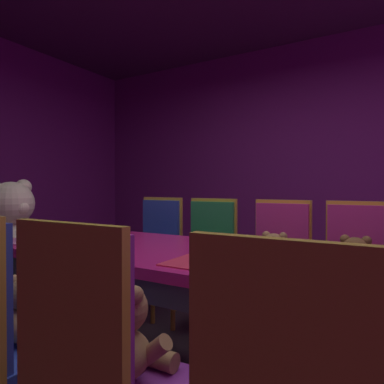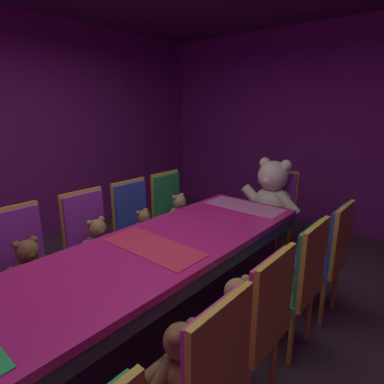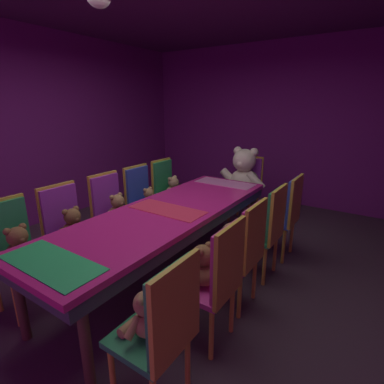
% 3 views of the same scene
% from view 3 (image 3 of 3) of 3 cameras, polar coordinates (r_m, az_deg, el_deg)
% --- Properties ---
extents(ground_plane, '(7.90, 7.90, 0.00)m').
position_cam_3_polar(ground_plane, '(3.27, -4.46, -15.71)').
color(ground_plane, '#3F2D38').
extents(wall_back, '(5.20, 0.12, 2.80)m').
position_cam_3_polar(wall_back, '(5.64, 16.07, 12.47)').
color(wall_back, '#721E72').
rests_on(wall_back, ground_plane).
extents(wall_left, '(0.12, 6.40, 2.80)m').
position_cam_3_polar(wall_left, '(4.85, -30.35, 10.30)').
color(wall_left, '#721E72').
rests_on(wall_left, ground_plane).
extents(banquet_table, '(0.90, 2.89, 0.75)m').
position_cam_3_polar(banquet_table, '(2.97, -4.74, -4.97)').
color(banquet_table, '#C61E72').
rests_on(banquet_table, ground_plane).
extents(chair_left_0, '(0.42, 0.41, 0.98)m').
position_cam_3_polar(chair_left_0, '(3.01, -31.56, -8.44)').
color(chair_left_0, '#268C4C').
rests_on(chair_left_0, ground_plane).
extents(teddy_left_0, '(0.27, 0.35, 0.33)m').
position_cam_3_polar(teddy_left_0, '(2.89, -30.30, -9.22)').
color(teddy_left_0, brown).
rests_on(teddy_left_0, chair_left_0).
extents(chair_left_1, '(0.42, 0.41, 0.98)m').
position_cam_3_polar(chair_left_1, '(3.26, -23.31, -5.46)').
color(chair_left_1, purple).
rests_on(chair_left_1, ground_plane).
extents(teddy_left_1, '(0.27, 0.34, 0.32)m').
position_cam_3_polar(teddy_left_1, '(3.15, -21.82, -6.08)').
color(teddy_left_1, brown).
rests_on(teddy_left_1, chair_left_1).
extents(chair_left_2, '(0.42, 0.41, 0.98)m').
position_cam_3_polar(chair_left_2, '(3.59, -15.60, -2.71)').
color(chair_left_2, purple).
rests_on(chair_left_2, ground_plane).
extents(teddy_left_2, '(0.26, 0.33, 0.31)m').
position_cam_3_polar(teddy_left_2, '(3.49, -14.01, -3.22)').
color(teddy_left_2, '#9E7247').
rests_on(teddy_left_2, chair_left_2).
extents(chair_left_3, '(0.42, 0.41, 0.98)m').
position_cam_3_polar(chair_left_3, '(3.92, -9.82, -0.67)').
color(chair_left_3, '#2D47B2').
rests_on(chair_left_3, ground_plane).
extents(teddy_left_3, '(0.22, 0.28, 0.26)m').
position_cam_3_polar(teddy_left_3, '(3.84, -8.25, -1.38)').
color(teddy_left_3, '#9E7247').
rests_on(teddy_left_3, chair_left_3).
extents(chair_left_4, '(0.42, 0.41, 0.98)m').
position_cam_3_polar(chair_left_4, '(4.31, -5.08, 1.08)').
color(chair_left_4, '#268C4C').
rests_on(chair_left_4, ground_plane).
extents(teddy_left_4, '(0.25, 0.33, 0.31)m').
position_cam_3_polar(teddy_left_4, '(4.23, -3.53, 0.70)').
color(teddy_left_4, tan).
rests_on(teddy_left_4, chair_left_4).
extents(chair_right_0, '(0.42, 0.41, 0.98)m').
position_cam_3_polar(chair_right_0, '(1.77, -5.18, -23.91)').
color(chair_right_0, '#268C4C').
rests_on(chair_right_0, ground_plane).
extents(teddy_right_0, '(0.23, 0.30, 0.29)m').
position_cam_3_polar(teddy_right_0, '(1.86, -8.93, -22.50)').
color(teddy_right_0, '#9E7247').
rests_on(teddy_right_0, chair_right_0).
extents(chair_right_1, '(0.42, 0.41, 0.98)m').
position_cam_3_polar(chair_right_1, '(2.18, 5.28, -15.35)').
color(chair_right_1, '#CC338C').
rests_on(chair_right_1, ground_plane).
extents(teddy_right_1, '(0.27, 0.34, 0.32)m').
position_cam_3_polar(teddy_right_1, '(2.24, 1.88, -14.29)').
color(teddy_right_1, brown).
rests_on(teddy_right_1, chair_right_1).
extents(chair_right_2, '(0.42, 0.41, 0.98)m').
position_cam_3_polar(chair_right_2, '(2.58, 10.31, -10.13)').
color(chair_right_2, '#CC338C').
rests_on(chair_right_2, ground_plane).
extents(teddy_right_2, '(0.26, 0.33, 0.31)m').
position_cam_3_polar(teddy_right_2, '(2.64, 7.37, -9.48)').
color(teddy_right_2, '#9E7247').
rests_on(teddy_right_2, chair_right_2).
extents(chair_right_3, '(0.42, 0.41, 0.98)m').
position_cam_3_polar(chair_right_3, '(3.07, 14.66, -5.95)').
color(chair_right_3, '#268C4C').
rests_on(chair_right_3, ground_plane).
extents(teddy_right_3, '(0.21, 0.27, 0.26)m').
position_cam_3_polar(teddy_right_3, '(3.12, 12.16, -5.91)').
color(teddy_right_3, tan).
rests_on(teddy_right_3, chair_right_3).
extents(chair_right_4, '(0.42, 0.41, 0.98)m').
position_cam_3_polar(chair_right_4, '(3.54, 17.96, -3.18)').
color(chair_right_4, '#2D47B2').
rests_on(chair_right_4, ground_plane).
extents(throne_chair, '(0.41, 0.42, 0.98)m').
position_cam_3_polar(throne_chair, '(4.64, 10.64, 1.98)').
color(throne_chair, purple).
rests_on(throne_chair, ground_plane).
extents(king_teddy_bear, '(0.72, 0.56, 0.68)m').
position_cam_3_polar(king_teddy_bear, '(4.45, 9.87, 3.42)').
color(king_teddy_bear, beige).
rests_on(king_teddy_bear, throne_chair).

